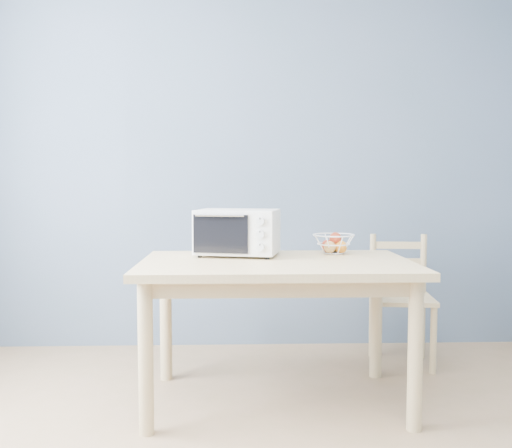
{
  "coord_description": "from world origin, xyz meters",
  "views": [
    {
      "loc": [
        -0.05,
        -1.76,
        1.15
      ],
      "look_at": [
        0.06,
        1.32,
        0.93
      ],
      "focal_mm": 40.0,
      "sensor_mm": 36.0,
      "label": 1
    }
  ],
  "objects_px": {
    "fruit_basket": "(333,243)",
    "dining_table": "(276,280)",
    "toaster_oven": "(234,232)",
    "dining_chair": "(401,301)"
  },
  "relations": [
    {
      "from": "fruit_basket",
      "to": "dining_table",
      "type": "bearing_deg",
      "value": -141.16
    },
    {
      "from": "toaster_oven",
      "to": "dining_chair",
      "type": "distance_m",
      "value": 1.24
    },
    {
      "from": "dining_table",
      "to": "toaster_oven",
      "type": "relative_size",
      "value": 2.85
    },
    {
      "from": "fruit_basket",
      "to": "dining_chair",
      "type": "xyz_separation_m",
      "value": [
        0.5,
        0.35,
        -0.41
      ]
    },
    {
      "from": "toaster_oven",
      "to": "dining_chair",
      "type": "relative_size",
      "value": 0.6
    },
    {
      "from": "dining_table",
      "to": "fruit_basket",
      "type": "relative_size",
      "value": 4.71
    },
    {
      "from": "dining_table",
      "to": "toaster_oven",
      "type": "bearing_deg",
      "value": 136.81
    },
    {
      "from": "fruit_basket",
      "to": "dining_chair",
      "type": "height_order",
      "value": "fruit_basket"
    },
    {
      "from": "dining_table",
      "to": "dining_chair",
      "type": "height_order",
      "value": "dining_chair"
    },
    {
      "from": "fruit_basket",
      "to": "dining_chair",
      "type": "bearing_deg",
      "value": 35.52
    }
  ]
}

